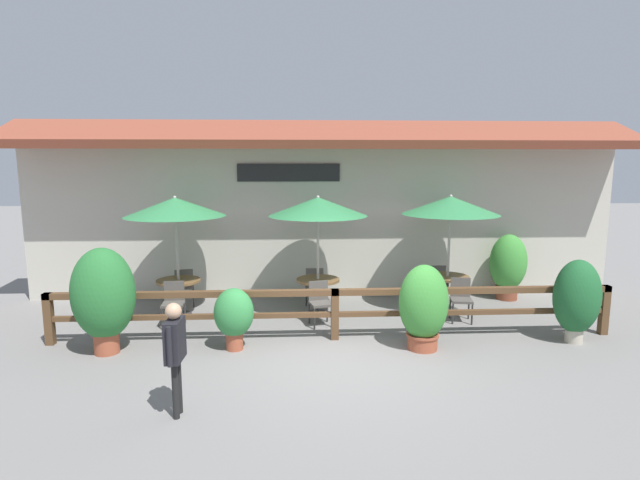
% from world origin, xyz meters
% --- Properties ---
extents(ground_plane, '(60.00, 60.00, 0.00)m').
position_xyz_m(ground_plane, '(0.00, 0.00, 0.00)').
color(ground_plane, slate).
extents(building_facade, '(14.28, 1.49, 4.23)m').
position_xyz_m(building_facade, '(-0.00, 4.10, 2.16)').
color(building_facade, '#BCB7A8').
rests_on(building_facade, ground).
extents(patio_railing, '(10.40, 0.14, 0.95)m').
position_xyz_m(patio_railing, '(0.00, 1.05, 0.70)').
color(patio_railing, brown).
rests_on(patio_railing, ground).
extents(patio_umbrella_near, '(2.08, 2.08, 2.56)m').
position_xyz_m(patio_umbrella_near, '(-3.20, 2.69, 2.32)').
color(patio_umbrella_near, '#B7B2A8').
rests_on(patio_umbrella_near, ground).
extents(dining_table_near, '(0.92, 0.92, 0.78)m').
position_xyz_m(dining_table_near, '(-3.20, 2.69, 0.62)').
color(dining_table_near, brown).
rests_on(dining_table_near, ground).
extents(chair_near_streetside, '(0.45, 0.45, 0.88)m').
position_xyz_m(chair_near_streetside, '(-3.16, 2.02, 0.50)').
color(chair_near_streetside, '#514C47').
rests_on(chair_near_streetside, ground).
extents(chair_near_wallside, '(0.50, 0.50, 0.88)m').
position_xyz_m(chair_near_wallside, '(-3.23, 3.35, 0.50)').
color(chair_near_wallside, '#514C47').
rests_on(chair_near_wallside, ground).
extents(patio_umbrella_middle, '(2.08, 2.08, 2.56)m').
position_xyz_m(patio_umbrella_middle, '(-0.23, 2.62, 2.32)').
color(patio_umbrella_middle, '#B7B2A8').
rests_on(patio_umbrella_middle, ground).
extents(dining_table_middle, '(0.92, 0.92, 0.78)m').
position_xyz_m(dining_table_middle, '(-0.23, 2.62, 0.62)').
color(dining_table_middle, brown).
rests_on(dining_table_middle, ground).
extents(chair_middle_streetside, '(0.51, 0.51, 0.88)m').
position_xyz_m(chair_middle_streetside, '(-0.23, 1.89, 0.50)').
color(chair_middle_streetside, '#514C47').
rests_on(chair_middle_streetside, ground).
extents(chair_middle_wallside, '(0.44, 0.44, 0.88)m').
position_xyz_m(chair_middle_wallside, '(-0.27, 3.33, 0.50)').
color(chair_middle_wallside, '#514C47').
rests_on(chair_middle_wallside, ground).
extents(patio_umbrella_far, '(2.08, 2.08, 2.56)m').
position_xyz_m(patio_umbrella_far, '(2.63, 2.74, 2.32)').
color(patio_umbrella_far, '#B7B2A8').
rests_on(patio_umbrella_far, ground).
extents(dining_table_far, '(0.92, 0.92, 0.78)m').
position_xyz_m(dining_table_far, '(2.63, 2.74, 0.62)').
color(dining_table_far, brown).
rests_on(dining_table_far, ground).
extents(chair_far_streetside, '(0.48, 0.48, 0.88)m').
position_xyz_m(chair_far_streetside, '(2.68, 2.00, 0.50)').
color(chair_far_streetside, '#514C47').
rests_on(chair_far_streetside, ground).
extents(chair_far_wallside, '(0.44, 0.44, 0.88)m').
position_xyz_m(chair_far_wallside, '(2.57, 3.47, 0.50)').
color(chair_far_wallside, '#514C47').
rests_on(chair_far_wallside, ground).
extents(potted_plant_small_flowering, '(1.05, 0.95, 1.84)m').
position_xyz_m(potted_plant_small_flowering, '(-3.97, 0.59, 1.01)').
color(potted_plant_small_flowering, '#9E4C33').
rests_on(potted_plant_small_flowering, ground).
extents(potted_plant_broad_leaf, '(0.82, 0.74, 1.53)m').
position_xyz_m(potted_plant_broad_leaf, '(4.34, 0.66, 0.83)').
color(potted_plant_broad_leaf, '#B7AD99').
rests_on(potted_plant_broad_leaf, ground).
extents(potted_plant_entrance_palm, '(0.86, 0.77, 1.51)m').
position_xyz_m(potted_plant_entrance_palm, '(1.50, 0.49, 0.78)').
color(potted_plant_entrance_palm, '#9E4C33').
rests_on(potted_plant_entrance_palm, ground).
extents(potted_plant_tall_tropical, '(0.69, 0.62, 1.10)m').
position_xyz_m(potted_plant_tall_tropical, '(-1.79, 0.64, 0.63)').
color(potted_plant_tall_tropical, '#9E4C33').
rests_on(potted_plant_tall_tropical, ground).
extents(potted_plant_corner_fern, '(0.86, 0.78, 1.56)m').
position_xyz_m(potted_plant_corner_fern, '(4.33, 3.55, 0.83)').
color(potted_plant_corner_fern, brown).
rests_on(potted_plant_corner_fern, ground).
extents(pedestrian, '(0.20, 0.54, 1.51)m').
position_xyz_m(pedestrian, '(-2.26, -1.64, 0.97)').
color(pedestrian, black).
rests_on(pedestrian, ground).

